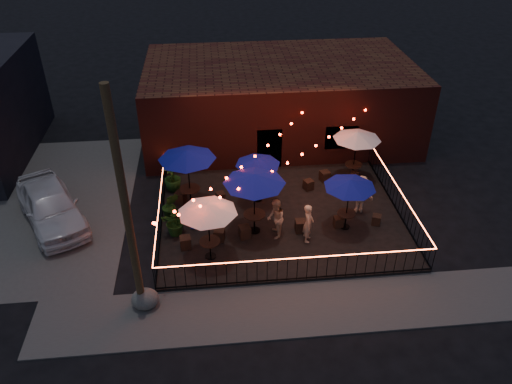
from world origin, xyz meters
TOP-DOWN VIEW (x-y plane):
  - ground at (0.00, 0.00)m, footprint 110.00×110.00m
  - patio at (0.00, 2.00)m, footprint 10.00×8.00m
  - sidewalk at (0.00, -3.25)m, footprint 18.00×2.50m
  - parking_lot at (-12.00, 4.00)m, footprint 11.00×12.00m
  - brick_building at (1.00, 9.99)m, footprint 14.00×8.00m
  - utility_pole at (-5.40, -2.60)m, footprint 0.26×0.26m
  - fence_front at (0.00, -2.00)m, footprint 10.00×0.04m
  - fence_left at (-5.00, 2.00)m, footprint 0.04×8.00m
  - fence_right at (5.00, 2.00)m, footprint 0.04×8.00m
  - festoon_lights at (-1.01, 1.70)m, footprint 10.02×8.72m
  - cafe_table_0 at (-3.04, -0.40)m, footprint 2.66×2.66m
  - cafe_table_1 at (-3.80, 3.19)m, footprint 2.49×2.49m
  - cafe_table_2 at (-1.22, 1.02)m, footprint 2.67×2.67m
  - cafe_table_3 at (-0.86, 3.22)m, footprint 2.12×2.12m
  - cafe_table_4 at (2.50, 0.90)m, footprint 2.59×2.59m
  - cafe_table_5 at (3.80, 4.61)m, footprint 2.92×2.92m
  - bistro_chair_0 at (-3.98, 0.23)m, footprint 0.46×0.46m
  - bistro_chair_1 at (-2.66, 0.58)m, footprint 0.49×0.49m
  - bistro_chair_2 at (-4.25, 3.38)m, footprint 0.57×0.57m
  - bistro_chair_3 at (-2.50, 3.32)m, footprint 0.43×0.43m
  - bistro_chair_4 at (-1.65, 0.65)m, footprint 0.50×0.50m
  - bistro_chair_5 at (0.63, 0.82)m, footprint 0.45×0.45m
  - bistro_chair_6 at (-0.80, 3.85)m, footprint 0.36×0.36m
  - bistro_chair_7 at (1.54, 3.88)m, footprint 0.50×0.50m
  - bistro_chair_8 at (2.23, 0.99)m, footprint 0.38×0.38m
  - bistro_chair_9 at (3.83, 0.98)m, footprint 0.46×0.46m
  - bistro_chair_10 at (2.44, 4.53)m, footprint 0.51×0.51m
  - bistro_chair_11 at (3.83, 4.38)m, footprint 0.49×0.49m
  - patron_a at (0.80, 0.23)m, footprint 0.54×0.68m
  - patron_b at (-0.43, 0.60)m, footprint 0.68×0.85m
  - patron_c at (3.35, 1.95)m, footprint 1.17×0.76m
  - potted_shrub_a at (-4.34, 1.17)m, footprint 1.23×1.12m
  - potted_shrub_b at (-4.60, 2.20)m, footprint 0.74×0.61m
  - potted_shrub_c at (-4.60, 4.46)m, footprint 0.95×0.95m
  - cooler at (-3.43, 1.55)m, footprint 0.80×0.66m
  - boulder at (-5.29, -2.61)m, footprint 1.01×0.89m
  - car_white at (-9.53, 2.65)m, footprint 4.13×5.41m

SIDE VIEW (x-z plane):
  - ground at x=0.00m, z-range 0.00..0.00m
  - parking_lot at x=-12.00m, z-range 0.00..0.02m
  - sidewalk at x=0.00m, z-range 0.00..0.05m
  - patio at x=0.00m, z-range 0.00..0.15m
  - bistro_chair_6 at x=-0.80m, z-range 0.15..0.56m
  - boulder at x=-5.29m, z-range 0.00..0.72m
  - bistro_chair_9 at x=3.83m, z-range 0.15..0.57m
  - bistro_chair_3 at x=-2.50m, z-range 0.15..0.57m
  - bistro_chair_8 at x=2.23m, z-range 0.15..0.58m
  - bistro_chair_11 at x=3.83m, z-range 0.15..0.58m
  - bistro_chair_7 at x=1.54m, z-range 0.15..0.61m
  - bistro_chair_1 at x=-2.66m, z-range 0.15..0.63m
  - bistro_chair_10 at x=2.44m, z-range 0.15..0.64m
  - bistro_chair_0 at x=-3.98m, z-range 0.15..0.64m
  - bistro_chair_4 at x=-1.65m, z-range 0.15..0.65m
  - bistro_chair_5 at x=0.63m, z-range 0.15..0.66m
  - bistro_chair_2 at x=-4.25m, z-range 0.15..0.66m
  - cooler at x=-3.43m, z-range 0.16..1.08m
  - fence_front at x=0.00m, z-range 0.14..1.18m
  - fence_left at x=-5.00m, z-range 0.14..1.18m
  - fence_right at x=5.00m, z-range 0.14..1.18m
  - potted_shrub_a at x=-4.34m, z-range 0.15..1.35m
  - potted_shrub_b at x=-4.60m, z-range 0.15..1.46m
  - potted_shrub_c at x=-4.60m, z-range 0.15..1.55m
  - car_white at x=-9.53m, z-range 0.00..1.72m
  - patron_a at x=0.80m, z-range 0.15..1.81m
  - patron_b at x=-0.43m, z-range 0.15..1.85m
  - patron_c at x=3.35m, z-range 0.15..1.86m
  - brick_building at x=1.00m, z-range 0.00..4.00m
  - cafe_table_3 at x=-0.86m, z-range 1.03..3.17m
  - cafe_table_4 at x=2.50m, z-range 1.09..3.37m
  - cafe_table_0 at x=-3.04m, z-range 1.15..3.56m
  - cafe_table_5 at x=3.80m, z-range 1.15..3.57m
  - festoon_lights at x=-1.01m, z-range 1.86..3.18m
  - cafe_table_1 at x=-3.80m, z-range 1.25..3.93m
  - cafe_table_2 at x=-1.22m, z-range 1.26..3.95m
  - utility_pole at x=-5.40m, z-range 0.00..8.00m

